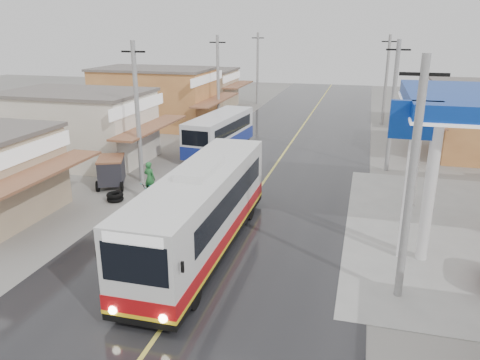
{
  "coord_description": "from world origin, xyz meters",
  "views": [
    {
      "loc": [
        5.43,
        -14.81,
        8.75
      ],
      "look_at": [
        0.2,
        4.57,
        2.1
      ],
      "focal_mm": 35.0,
      "sensor_mm": 36.0,
      "label": 1
    }
  ],
  "objects": [
    {
      "name": "ground",
      "position": [
        0.0,
        0.0,
        0.0
      ],
      "size": [
        120.0,
        120.0,
        0.0
      ],
      "primitive_type": "plane",
      "color": "slate",
      "rests_on": "ground"
    },
    {
      "name": "road",
      "position": [
        0.0,
        15.0,
        0.01
      ],
      "size": [
        12.0,
        90.0,
        0.02
      ],
      "primitive_type": "cube",
      "color": "black",
      "rests_on": "ground"
    },
    {
      "name": "centre_line",
      "position": [
        0.0,
        15.0,
        0.02
      ],
      "size": [
        0.15,
        90.0,
        0.01
      ],
      "primitive_type": "cube",
      "color": "#D8CC4C",
      "rests_on": "road"
    },
    {
      "name": "shopfronts_left",
      "position": [
        -13.0,
        18.0,
        0.0
      ],
      "size": [
        11.0,
        44.0,
        5.2
      ],
      "primitive_type": null,
      "color": "tan",
      "rests_on": "ground"
    },
    {
      "name": "utility_poles_left",
      "position": [
        -7.0,
        16.0,
        0.0
      ],
      "size": [
        1.6,
        50.0,
        8.0
      ],
      "primitive_type": null,
      "color": "gray",
      "rests_on": "ground"
    },
    {
      "name": "utility_poles_right",
      "position": [
        7.0,
        15.0,
        0.0
      ],
      "size": [
        1.6,
        36.0,
        8.0
      ],
      "primitive_type": null,
      "color": "gray",
      "rests_on": "ground"
    },
    {
      "name": "coach_bus",
      "position": [
        -0.54,
        1.52,
        1.74
      ],
      "size": [
        2.75,
        11.58,
        3.61
      ],
      "rotation": [
        0.0,
        0.0,
        0.0
      ],
      "color": "silver",
      "rests_on": "road"
    },
    {
      "name": "second_bus",
      "position": [
        -4.54,
        16.51,
        1.46
      ],
      "size": [
        2.97,
        8.34,
        2.71
      ],
      "rotation": [
        0.0,
        0.0,
        -0.09
      ],
      "color": "silver",
      "rests_on": "road"
    },
    {
      "name": "cyclist",
      "position": [
        -4.98,
        6.14,
        0.72
      ],
      "size": [
        1.11,
        2.13,
        2.18
      ],
      "rotation": [
        0.0,
        0.0,
        -0.21
      ],
      "color": "black",
      "rests_on": "ground"
    },
    {
      "name": "tricycle_near",
      "position": [
        -8.16,
        7.62,
        0.98
      ],
      "size": [
        2.23,
        2.47,
        1.72
      ],
      "rotation": [
        0.0,
        0.0,
        0.41
      ],
      "color": "#26262D",
      "rests_on": "ground"
    },
    {
      "name": "tyre_stack",
      "position": [
        -6.86,
        5.61,
        0.23
      ],
      "size": [
        0.88,
        0.88,
        0.45
      ],
      "color": "black",
      "rests_on": "ground"
    }
  ]
}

